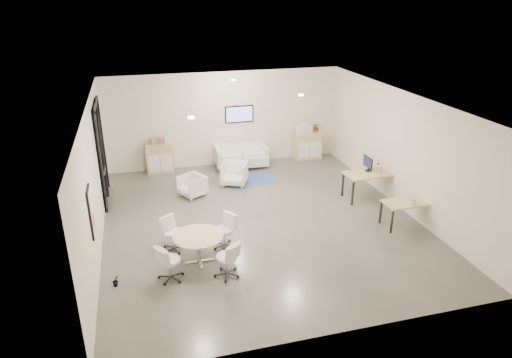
{
  "coord_description": "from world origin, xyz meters",
  "views": [
    {
      "loc": [
        -2.93,
        -10.34,
        5.64
      ],
      "look_at": [
        -0.01,
        0.4,
        1.03
      ],
      "focal_mm": 32.0,
      "sensor_mm": 36.0,
      "label": 1
    }
  ],
  "objects": [
    {
      "name": "plant_cabinet",
      "position": [
        3.27,
        4.26,
        1.1
      ],
      "size": [
        0.37,
        0.39,
        0.24
      ],
      "primitive_type": "imported",
      "rotation": [
        0.0,
        0.0,
        -0.36
      ],
      "color": "#3F7F3F",
      "rests_on": "sideboard_right"
    },
    {
      "name": "desk_front",
      "position": [
        3.58,
        -1.23,
        0.6
      ],
      "size": [
        1.3,
        0.66,
        0.67
      ],
      "rotation": [
        0.0,
        0.0,
        0.02
      ],
      "color": "#D9B182",
      "rests_on": "room_shell"
    },
    {
      "name": "books",
      "position": [
        -2.33,
        4.25,
        1.1
      ],
      "size": [
        0.51,
        0.14,
        0.22
      ],
      "color": "red",
      "rests_on": "sideboard_left"
    },
    {
      "name": "glass_door",
      "position": [
        -3.95,
        2.51,
        1.5
      ],
      "size": [
        0.09,
        1.9,
        2.85
      ],
      "color": "black",
      "rests_on": "room_shell"
    },
    {
      "name": "armchair_left",
      "position": [
        -1.51,
        2.06,
        0.35
      ],
      "size": [
        0.88,
        0.9,
        0.69
      ],
      "primitive_type": "imported",
      "rotation": [
        0.0,
        0.0,
        -1.06
      ],
      "color": "silver",
      "rests_on": "room_shell"
    },
    {
      "name": "plant_floor",
      "position": [
        -3.65,
        -2.01,
        0.06
      ],
      "size": [
        0.21,
        0.3,
        0.12
      ],
      "primitive_type": "imported",
      "rotation": [
        0.0,
        0.0,
        0.29
      ],
      "color": "#3F7F3F",
      "rests_on": "room_shell"
    },
    {
      "name": "printer",
      "position": [
        2.78,
        4.24,
        1.14
      ],
      "size": [
        0.5,
        0.43,
        0.34
      ],
      "rotation": [
        0.0,
        0.0,
        0.07
      ],
      "color": "white",
      "rests_on": "sideboard_right"
    },
    {
      "name": "blue_rug",
      "position": [
        0.47,
        2.78,
        0.01
      ],
      "size": [
        1.66,
        1.23,
        0.01
      ],
      "primitive_type": "cube",
      "rotation": [
        0.0,
        0.0,
        0.14
      ],
      "color": "#305295",
      "rests_on": "room_shell"
    },
    {
      "name": "armchair_right",
      "position": [
        -0.12,
        2.59,
        0.39
      ],
      "size": [
        0.98,
        0.95,
        0.78
      ],
      "primitive_type": "imported",
      "rotation": [
        0.0,
        0.0,
        -0.41
      ],
      "color": "silver",
      "rests_on": "room_shell"
    },
    {
      "name": "round_table",
      "position": [
        -1.86,
        -1.56,
        0.59
      ],
      "size": [
        1.11,
        1.11,
        0.68
      ],
      "color": "#D9B182",
      "rests_on": "room_shell"
    },
    {
      "name": "monitor",
      "position": [
        3.42,
        0.7,
        1.03
      ],
      "size": [
        0.2,
        0.5,
        0.44
      ],
      "color": "black",
      "rests_on": "desk_rear"
    },
    {
      "name": "cup",
      "position": [
        3.62,
        -1.39,
        0.73
      ],
      "size": [
        0.13,
        0.11,
        0.12
      ],
      "primitive_type": "imported",
      "rotation": [
        0.0,
        0.0,
        0.15
      ],
      "color": "white",
      "rests_on": "desk_front"
    },
    {
      "name": "artwork",
      "position": [
        -3.97,
        -1.6,
        1.55
      ],
      "size": [
        0.05,
        0.54,
        1.04
      ],
      "color": "black",
      "rests_on": "room_shell"
    },
    {
      "name": "wall_tv",
      "position": [
        0.5,
        4.46,
        1.75
      ],
      "size": [
        0.98,
        0.06,
        0.58
      ],
      "color": "black",
      "rests_on": "room_shell"
    },
    {
      "name": "ceiling_spots",
      "position": [
        -0.2,
        0.83,
        3.18
      ],
      "size": [
        3.14,
        4.14,
        0.03
      ],
      "color": "#FFEAC6",
      "rests_on": "room_shell"
    },
    {
      "name": "room_shell",
      "position": [
        0.0,
        0.0,
        1.6
      ],
      "size": [
        9.6,
        10.6,
        4.8
      ],
      "color": "#4F4D48",
      "rests_on": "ground"
    },
    {
      "name": "meeting_chairs",
      "position": [
        -1.86,
        -1.56,
        0.41
      ],
      "size": [
        2.16,
        2.16,
        0.82
      ],
      "color": "white",
      "rests_on": "room_shell"
    },
    {
      "name": "sideboard_left",
      "position": [
        -2.29,
        4.25,
        0.49
      ],
      "size": [
        0.88,
        0.45,
        0.99
      ],
      "color": "#D9B182",
      "rests_on": "room_shell"
    },
    {
      "name": "desk_rear",
      "position": [
        3.46,
        0.55,
        0.71
      ],
      "size": [
        1.55,
        0.84,
        0.79
      ],
      "rotation": [
        0.0,
        0.0,
        0.05
      ],
      "color": "#D9B182",
      "rests_on": "room_shell"
    },
    {
      "name": "loveseat",
      "position": [
        0.45,
        4.05,
        0.36
      ],
      "size": [
        1.81,
        0.98,
        0.66
      ],
      "rotation": [
        0.0,
        0.0,
        -0.06
      ],
      "color": "silver",
      "rests_on": "room_shell"
    },
    {
      "name": "sideboard_right",
      "position": [
        2.95,
        4.24,
        0.49
      ],
      "size": [
        0.98,
        0.47,
        0.98
      ],
      "color": "#D9B182",
      "rests_on": "room_shell"
    }
  ]
}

